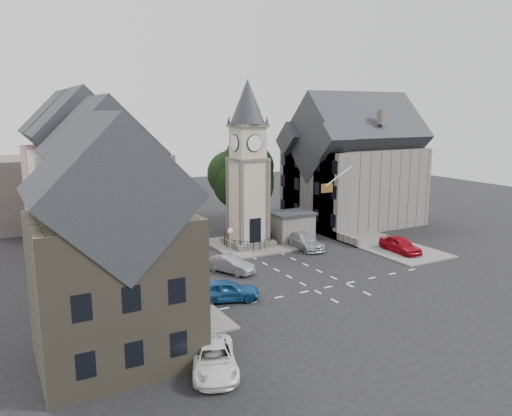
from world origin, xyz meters
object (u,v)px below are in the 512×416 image
car_east_red (400,245)px  car_west_blue (226,290)px  pedestrian (308,226)px  clock_tower (248,165)px  stone_shelter (291,226)px

car_east_red → car_west_blue: bearing=-167.9°
pedestrian → clock_tower: bearing=-9.5°
stone_shelter → car_west_blue: 17.56m
clock_tower → stone_shelter: 8.15m
car_west_blue → car_east_red: 19.95m
pedestrian → car_west_blue: bearing=21.8°
car_east_red → pedestrian: size_ratio=2.49×
stone_shelter → pedestrian: bearing=27.3°
clock_tower → pedestrian: 10.82m
stone_shelter → pedestrian: stone_shelter is taller
car_east_red → pedestrian: pedestrian is taller
stone_shelter → car_east_red: bearing=-52.3°
stone_shelter → car_east_red: 10.99m
stone_shelter → car_west_blue: (-13.02, -11.76, -0.76)m
clock_tower → stone_shelter: size_ratio=3.78×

